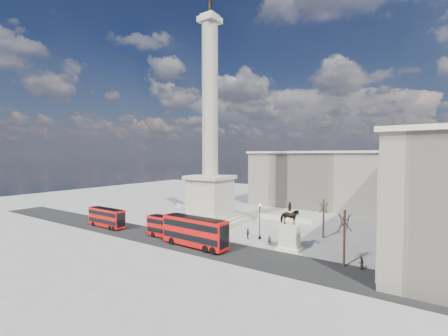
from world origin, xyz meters
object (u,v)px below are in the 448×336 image
object	(u,v)px
pedestrian_walking	(270,240)
victorian_lamp	(260,218)
red_bus_b	(170,227)
equestrian_statue	(289,233)
red_bus_a	(107,217)
pedestrian_crossing	(248,234)
red_bus_c	(195,232)
pedestrian_standing	(361,263)
nelsons_column	(210,166)

from	to	relation	value
pedestrian_walking	victorian_lamp	bearing A→B (deg)	113.50
red_bus_b	equestrian_statue	distance (m)	21.58
red_bus_a	pedestrian_crossing	world-z (taller)	red_bus_a
red_bus_c	victorian_lamp	world-z (taller)	victorian_lamp
pedestrian_crossing	pedestrian_standing	bearing A→B (deg)	-149.90
victorian_lamp	pedestrian_crossing	size ratio (longest dim) A/B	3.37
equestrian_statue	pedestrian_crossing	world-z (taller)	equestrian_statue
red_bus_b	equestrian_statue	xyz separation A→B (m)	(20.75, 5.88, 0.63)
red_bus_b	red_bus_c	bearing A→B (deg)	-11.90
equestrian_statue	red_bus_c	bearing A→B (deg)	-152.26
victorian_lamp	equestrian_statue	distance (m)	7.57
red_bus_b	pedestrian_standing	xyz separation A→B (m)	(31.92, 3.19, -1.22)
pedestrian_crossing	nelsons_column	bearing A→B (deg)	16.21
red_bus_a	pedestrian_walking	xyz separation A→B (m)	(34.46, 7.48, -1.30)
nelsons_column	pedestrian_standing	world-z (taller)	nelsons_column
nelsons_column	red_bus_a	world-z (taller)	nelsons_column
red_bus_a	victorian_lamp	bearing A→B (deg)	19.27
nelsons_column	red_bus_b	bearing A→B (deg)	-83.87
equestrian_statue	pedestrian_standing	distance (m)	11.63
nelsons_column	red_bus_b	world-z (taller)	nelsons_column
nelsons_column	pedestrian_walking	size ratio (longest dim) A/B	30.25
victorian_lamp	red_bus_c	bearing A→B (deg)	-124.05
pedestrian_walking	pedestrian_crossing	distance (m)	5.14
red_bus_b	red_bus_a	bearing A→B (deg)	-177.31
victorian_lamp	pedestrian_walking	xyz separation A→B (m)	(3.10, -2.44, -3.03)
red_bus_a	nelsons_column	bearing A→B (deg)	46.43
red_bus_a	equestrian_statue	bearing A→B (deg)	11.96
red_bus_b	red_bus_c	world-z (taller)	red_bus_c
victorian_lamp	pedestrian_crossing	xyz separation A→B (m)	(-1.86, -1.10, -2.89)
red_bus_c	victorian_lamp	distance (m)	12.45
equestrian_statue	pedestrian_walking	xyz separation A→B (m)	(-3.75, 0.56, -1.91)
nelsons_column	red_bus_c	distance (m)	20.90
nelsons_column	victorian_lamp	world-z (taller)	nelsons_column
red_bus_c	pedestrian_walking	size ratio (longest dim) A/B	7.58
nelsons_column	pedestrian_walking	world-z (taller)	nelsons_column
red_bus_c	pedestrian_crossing	size ratio (longest dim) A/B	6.42
red_bus_c	pedestrian_standing	bearing A→B (deg)	13.07
pedestrian_walking	red_bus_c	bearing A→B (deg)	-170.40
equestrian_statue	pedestrian_crossing	distance (m)	9.09
victorian_lamp	equestrian_statue	size ratio (longest dim) A/B	0.83
red_bus_b	victorian_lamp	distance (m)	16.58
pedestrian_crossing	pedestrian_walking	bearing A→B (deg)	-152.01
equestrian_statue	pedestrian_standing	size ratio (longest dim) A/B	4.47
victorian_lamp	pedestrian_walking	distance (m)	4.98
red_bus_c	red_bus_a	bearing A→B (deg)	-178.09
victorian_lamp	red_bus_b	bearing A→B (deg)	-147.40
pedestrian_crossing	red_bus_c	bearing A→B (deg)	104.11
pedestrian_walking	pedestrian_standing	bearing A→B (deg)	-40.61
pedestrian_crossing	equestrian_statue	bearing A→B (deg)	-149.22
nelsons_column	red_bus_c	xyz separation A→B (m)	(8.53, -16.07, -10.29)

